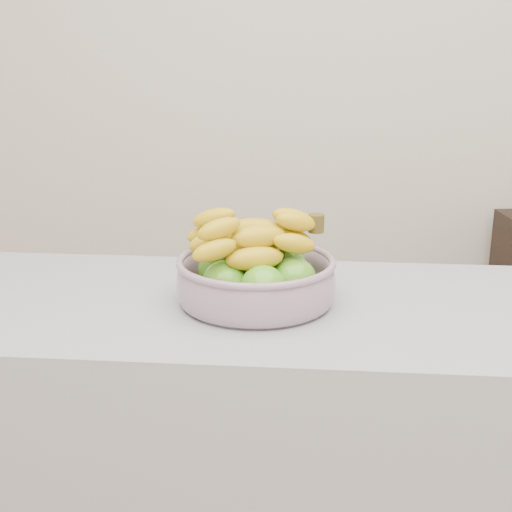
{
  "coord_description": "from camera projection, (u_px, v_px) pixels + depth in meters",
  "views": [
    {
      "loc": [
        -0.1,
        -0.82,
        1.42
      ],
      "look_at": [
        -0.22,
        0.55,
        1.0
      ],
      "focal_mm": 50.0,
      "sensor_mm": 36.0,
      "label": 1
    }
  ],
  "objects": [
    {
      "name": "counter",
      "position": [
        356.0,
        495.0,
        1.58
      ],
      "size": [
        2.0,
        0.6,
        0.9
      ],
      "primitive_type": "cube",
      "color": "#96979E",
      "rests_on": "ground"
    },
    {
      "name": "fruit_bowl",
      "position": [
        256.0,
        275.0,
        1.45
      ],
      "size": [
        0.32,
        0.32,
        0.18
      ],
      "rotation": [
        0.0,
        0.0,
        0.26
      ],
      "color": "#A4B3C5",
      "rests_on": "counter"
    }
  ]
}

